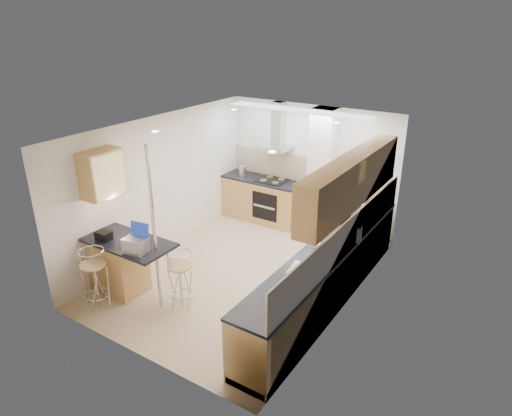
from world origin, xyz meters
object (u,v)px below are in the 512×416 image
Objects in this scene: microwave at (352,229)px; laptop at (135,245)px; bar_stool_end at (180,280)px; bar_stool_near at (95,279)px; bread_bin at (301,275)px.

microwave is 3.22m from laptop.
microwave is 0.52× the size of bar_stool_end.
bar_stool_near is (-0.55, -0.35, -0.57)m from laptop.
microwave is 1.50× the size of laptop.
laptop is at bearing 37.95° from bar_stool_near.
bar_stool_near is 2.71× the size of bread_bin.
bar_stool_end is (1.04, 0.69, -0.03)m from bar_stool_near.
bar_stool_near is 1.25m from bar_stool_end.
bar_stool_end is at bearing 26.30° from laptop.
laptop is 0.86m from bar_stool_near.
bar_stool_near is at bearing 114.24° from microwave.
bar_stool_end is 1.94m from bread_bin.
bread_bin is at bearing 24.03° from bar_stool_near.
microwave reaches higher than bread_bin.
microwave is at bearing 79.90° from bread_bin.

